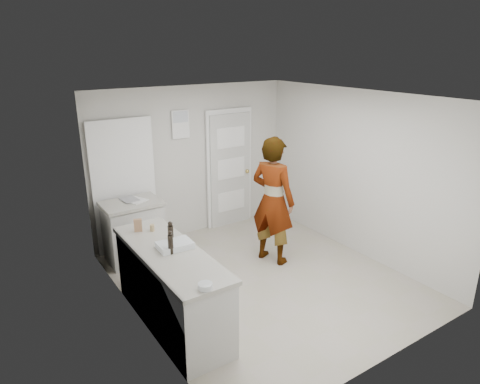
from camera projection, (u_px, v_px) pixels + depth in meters
ground at (262, 279)px, 5.95m from camera, size 4.00×4.00×0.00m
room_shell at (185, 177)px, 7.07m from camera, size 4.00×4.00×4.00m
main_counter at (172, 290)px, 4.89m from camera, size 0.64×1.96×0.93m
side_counter at (134, 233)px, 6.38m from camera, size 0.84×0.61×0.93m
person at (273, 201)px, 6.20m from camera, size 0.67×0.81×1.90m
cake_mix_box at (138, 225)px, 5.21m from camera, size 0.11×0.07×0.16m
spice_jar at (152, 228)px, 5.23m from camera, size 0.06×0.06×0.08m
oil_cruet_a at (171, 232)px, 4.91m from camera, size 0.07×0.07×0.26m
oil_cruet_b at (171, 243)px, 4.64m from camera, size 0.06×0.06×0.27m
baking_dish at (175, 245)px, 4.80m from camera, size 0.39×0.29×0.07m
egg_bowl at (205, 286)px, 3.99m from camera, size 0.14×0.14×0.05m
papers at (135, 200)px, 6.28m from camera, size 0.37×0.40×0.01m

